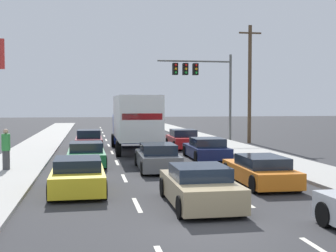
{
  "coord_description": "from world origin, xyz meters",
  "views": [
    {
      "loc": [
        -3.12,
        -10.55,
        3.1
      ],
      "look_at": [
        0.9,
        12.11,
        1.96
      ],
      "focal_mm": 47.56,
      "sensor_mm": 36.0,
      "label": 1
    }
  ],
  "objects_px": {
    "car_red": "(183,140)",
    "pedestrian_near_corner": "(6,149)",
    "car_navy": "(206,149)",
    "car_orange": "(260,171)",
    "car_gray": "(157,158)",
    "car_green": "(86,155)",
    "traffic_signal_mast": "(198,76)",
    "car_maroon": "(89,141)",
    "car_yellow": "(78,176)",
    "box_truck": "(135,120)",
    "car_tan": "(199,187)",
    "utility_pole_mid": "(250,83)"
  },
  "relations": [
    {
      "from": "car_maroon",
      "to": "car_yellow",
      "type": "xyz_separation_m",
      "value": [
        -0.38,
        -14.41,
        -0.05
      ]
    },
    {
      "from": "car_tan",
      "to": "car_orange",
      "type": "relative_size",
      "value": 0.91
    },
    {
      "from": "utility_pole_mid",
      "to": "pedestrian_near_corner",
      "type": "distance_m",
      "value": 20.7
    },
    {
      "from": "car_yellow",
      "to": "car_tan",
      "type": "distance_m",
      "value": 4.66
    },
    {
      "from": "car_yellow",
      "to": "utility_pole_mid",
      "type": "height_order",
      "value": "utility_pole_mid"
    },
    {
      "from": "box_truck",
      "to": "car_orange",
      "type": "xyz_separation_m",
      "value": [
        3.59,
        -12.28,
        -1.53
      ]
    },
    {
      "from": "car_gray",
      "to": "pedestrian_near_corner",
      "type": "height_order",
      "value": "pedestrian_near_corner"
    },
    {
      "from": "car_navy",
      "to": "car_orange",
      "type": "relative_size",
      "value": 0.95
    },
    {
      "from": "car_navy",
      "to": "pedestrian_near_corner",
      "type": "xyz_separation_m",
      "value": [
        -10.2,
        -3.19,
        0.51
      ]
    },
    {
      "from": "car_orange",
      "to": "traffic_signal_mast",
      "type": "distance_m",
      "value": 20.13
    },
    {
      "from": "car_red",
      "to": "utility_pole_mid",
      "type": "distance_m",
      "value": 7.91
    },
    {
      "from": "box_truck",
      "to": "car_gray",
      "type": "height_order",
      "value": "box_truck"
    },
    {
      "from": "car_navy",
      "to": "car_tan",
      "type": "bearing_deg",
      "value": -106.09
    },
    {
      "from": "car_navy",
      "to": "car_orange",
      "type": "bearing_deg",
      "value": -90.11
    },
    {
      "from": "car_orange",
      "to": "traffic_signal_mast",
      "type": "relative_size",
      "value": 0.62
    },
    {
      "from": "car_yellow",
      "to": "car_navy",
      "type": "distance_m",
      "value": 10.75
    },
    {
      "from": "car_green",
      "to": "pedestrian_near_corner",
      "type": "height_order",
      "value": "pedestrian_near_corner"
    },
    {
      "from": "car_tan",
      "to": "box_truck",
      "type": "bearing_deg",
      "value": 91.54
    },
    {
      "from": "box_truck",
      "to": "traffic_signal_mast",
      "type": "distance_m",
      "value": 9.85
    },
    {
      "from": "car_gray",
      "to": "traffic_signal_mast",
      "type": "bearing_deg",
      "value": 69.32
    },
    {
      "from": "pedestrian_near_corner",
      "to": "utility_pole_mid",
      "type": "bearing_deg",
      "value": 37.53
    },
    {
      "from": "car_maroon",
      "to": "car_navy",
      "type": "xyz_separation_m",
      "value": [
        6.52,
        -6.17,
        -0.06
      ]
    },
    {
      "from": "car_maroon",
      "to": "car_yellow",
      "type": "height_order",
      "value": "car_maroon"
    },
    {
      "from": "car_gray",
      "to": "car_red",
      "type": "height_order",
      "value": "car_red"
    },
    {
      "from": "utility_pole_mid",
      "to": "pedestrian_near_corner",
      "type": "bearing_deg",
      "value": -142.47
    },
    {
      "from": "pedestrian_near_corner",
      "to": "traffic_signal_mast",
      "type": "bearing_deg",
      "value": 49.33
    },
    {
      "from": "car_green",
      "to": "utility_pole_mid",
      "type": "bearing_deg",
      "value": 40.18
    },
    {
      "from": "traffic_signal_mast",
      "to": "utility_pole_mid",
      "type": "bearing_deg",
      "value": -30.92
    },
    {
      "from": "car_maroon",
      "to": "car_red",
      "type": "relative_size",
      "value": 1.01
    },
    {
      "from": "car_green",
      "to": "traffic_signal_mast",
      "type": "relative_size",
      "value": 0.58
    },
    {
      "from": "car_red",
      "to": "pedestrian_near_corner",
      "type": "relative_size",
      "value": 2.24
    },
    {
      "from": "car_gray",
      "to": "pedestrian_near_corner",
      "type": "bearing_deg",
      "value": 175.77
    },
    {
      "from": "car_red",
      "to": "pedestrian_near_corner",
      "type": "distance_m",
      "value": 13.8
    },
    {
      "from": "car_gray",
      "to": "car_navy",
      "type": "relative_size",
      "value": 1.01
    },
    {
      "from": "traffic_signal_mast",
      "to": "pedestrian_near_corner",
      "type": "xyz_separation_m",
      "value": [
        -12.53,
        -14.58,
        -4.34
      ]
    },
    {
      "from": "car_gray",
      "to": "car_tan",
      "type": "height_order",
      "value": "car_gray"
    },
    {
      "from": "traffic_signal_mast",
      "to": "car_tan",
      "type": "bearing_deg",
      "value": -103.82
    },
    {
      "from": "pedestrian_near_corner",
      "to": "car_tan",
      "type": "bearing_deg",
      "value": -48.36
    },
    {
      "from": "car_tan",
      "to": "car_red",
      "type": "xyz_separation_m",
      "value": [
        3.16,
        17.21,
        0.04
      ]
    },
    {
      "from": "utility_pole_mid",
      "to": "pedestrian_near_corner",
      "type": "height_order",
      "value": "utility_pole_mid"
    },
    {
      "from": "box_truck",
      "to": "car_navy",
      "type": "relative_size",
      "value": 2.13
    },
    {
      "from": "car_navy",
      "to": "traffic_signal_mast",
      "type": "height_order",
      "value": "traffic_signal_mast"
    },
    {
      "from": "car_yellow",
      "to": "car_green",
      "type": "bearing_deg",
      "value": 87.9
    },
    {
      "from": "box_truck",
      "to": "car_tan",
      "type": "distance_m",
      "value": 15.42
    },
    {
      "from": "car_yellow",
      "to": "car_navy",
      "type": "relative_size",
      "value": 0.97
    },
    {
      "from": "car_navy",
      "to": "car_gray",
      "type": "bearing_deg",
      "value": -132.27
    },
    {
      "from": "car_red",
      "to": "car_navy",
      "type": "relative_size",
      "value": 0.98
    },
    {
      "from": "car_red",
      "to": "utility_pole_mid",
      "type": "relative_size",
      "value": 0.45
    },
    {
      "from": "box_truck",
      "to": "car_tan",
      "type": "xyz_separation_m",
      "value": [
        0.41,
        -15.34,
        -1.49
      ]
    },
    {
      "from": "car_green",
      "to": "car_gray",
      "type": "height_order",
      "value": "car_gray"
    }
  ]
}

